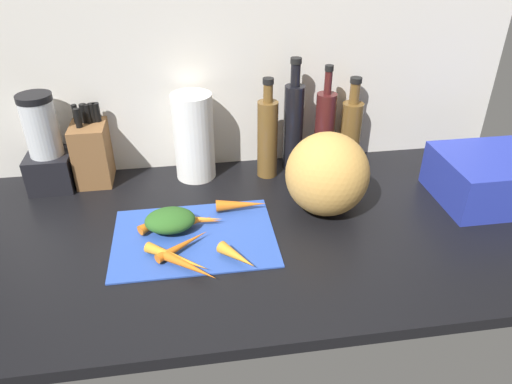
{
  "coord_description": "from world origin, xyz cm",
  "views": [
    {
      "loc": [
        -14.86,
        -102.5,
        73.11
      ],
      "look_at": [
        0.99,
        1.72,
        9.29
      ],
      "focal_mm": 33.83,
      "sensor_mm": 36.0,
      "label": 1
    }
  ],
  "objects_px": {
    "carrot_3": "(191,219)",
    "carrot_0": "(191,267)",
    "carrot_8": "(177,258)",
    "bottle_3": "(351,129)",
    "bottle_1": "(293,125)",
    "carrot_4": "(163,219)",
    "knife_block": "(92,151)",
    "carrot_5": "(183,245)",
    "carrot_6": "(237,256)",
    "blender_appliance": "(46,149)",
    "carrot_1": "(190,223)",
    "bottle_2": "(324,129)",
    "carrot_2": "(198,221)",
    "dish_rack": "(487,178)",
    "paper_towel_roll": "(194,137)",
    "cutting_board": "(194,237)",
    "winter_squash": "(327,174)",
    "bottle_0": "(267,137)",
    "carrot_7": "(241,205)"
  },
  "relations": [
    {
      "from": "carrot_2",
      "to": "paper_towel_roll",
      "type": "relative_size",
      "value": 0.45
    },
    {
      "from": "carrot_6",
      "to": "bottle_3",
      "type": "relative_size",
      "value": 0.38
    },
    {
      "from": "bottle_3",
      "to": "winter_squash",
      "type": "bearing_deg",
      "value": -119.41
    },
    {
      "from": "blender_appliance",
      "to": "bottle_3",
      "type": "xyz_separation_m",
      "value": [
        0.92,
        0.03,
        -0.01
      ]
    },
    {
      "from": "winter_squash",
      "to": "carrot_5",
      "type": "bearing_deg",
      "value": -161.9
    },
    {
      "from": "bottle_0",
      "to": "bottle_1",
      "type": "relative_size",
      "value": 0.88
    },
    {
      "from": "carrot_3",
      "to": "bottle_2",
      "type": "distance_m",
      "value": 0.52
    },
    {
      "from": "cutting_board",
      "to": "bottle_3",
      "type": "bearing_deg",
      "value": 34.42
    },
    {
      "from": "cutting_board",
      "to": "blender_appliance",
      "type": "xyz_separation_m",
      "value": [
        -0.4,
        0.32,
        0.12
      ]
    },
    {
      "from": "bottle_1",
      "to": "bottle_2",
      "type": "xyz_separation_m",
      "value": [
        0.1,
        -0.01,
        -0.02
      ]
    },
    {
      "from": "carrot_4",
      "to": "bottle_0",
      "type": "relative_size",
      "value": 0.47
    },
    {
      "from": "knife_block",
      "to": "carrot_4",
      "type": "bearing_deg",
      "value": -53.67
    },
    {
      "from": "carrot_5",
      "to": "bottle_2",
      "type": "relative_size",
      "value": 0.47
    },
    {
      "from": "carrot_2",
      "to": "bottle_2",
      "type": "bearing_deg",
      "value": 33.95
    },
    {
      "from": "carrot_5",
      "to": "carrot_6",
      "type": "xyz_separation_m",
      "value": [
        0.12,
        -0.07,
        0.0
      ]
    },
    {
      "from": "carrot_1",
      "to": "knife_block",
      "type": "height_order",
      "value": "knife_block"
    },
    {
      "from": "carrot_8",
      "to": "bottle_3",
      "type": "distance_m",
      "value": 0.73
    },
    {
      "from": "knife_block",
      "to": "bottle_3",
      "type": "xyz_separation_m",
      "value": [
        0.8,
        0.01,
        0.01
      ]
    },
    {
      "from": "carrot_0",
      "to": "carrot_3",
      "type": "relative_size",
      "value": 0.88
    },
    {
      "from": "carrot_8",
      "to": "paper_towel_roll",
      "type": "xyz_separation_m",
      "value": [
        0.06,
        0.42,
        0.11
      ]
    },
    {
      "from": "knife_block",
      "to": "carrot_6",
      "type": "bearing_deg",
      "value": -50.88
    },
    {
      "from": "carrot_0",
      "to": "carrot_1",
      "type": "relative_size",
      "value": 1.24
    },
    {
      "from": "winter_squash",
      "to": "knife_block",
      "type": "xyz_separation_m",
      "value": [
        -0.64,
        0.27,
        -0.02
      ]
    },
    {
      "from": "knife_block",
      "to": "bottle_0",
      "type": "xyz_separation_m",
      "value": [
        0.52,
        -0.04,
        0.03
      ]
    },
    {
      "from": "carrot_4",
      "to": "bottle_1",
      "type": "bearing_deg",
      "value": 33.84
    },
    {
      "from": "paper_towel_roll",
      "to": "bottle_0",
      "type": "bearing_deg",
      "value": -6.61
    },
    {
      "from": "carrot_8",
      "to": "bottle_2",
      "type": "height_order",
      "value": "bottle_2"
    },
    {
      "from": "knife_block",
      "to": "dish_rack",
      "type": "height_order",
      "value": "knife_block"
    },
    {
      "from": "carrot_3",
      "to": "bottle_1",
      "type": "xyz_separation_m",
      "value": [
        0.33,
        0.28,
        0.12
      ]
    },
    {
      "from": "carrot_1",
      "to": "blender_appliance",
      "type": "height_order",
      "value": "blender_appliance"
    },
    {
      "from": "carrot_3",
      "to": "carrot_0",
      "type": "bearing_deg",
      "value": -92.21
    },
    {
      "from": "carrot_7",
      "to": "knife_block",
      "type": "relative_size",
      "value": 0.57
    },
    {
      "from": "winter_squash",
      "to": "bottle_3",
      "type": "relative_size",
      "value": 0.81
    },
    {
      "from": "carrot_4",
      "to": "blender_appliance",
      "type": "bearing_deg",
      "value": 141.57
    },
    {
      "from": "carrot_2",
      "to": "dish_rack",
      "type": "distance_m",
      "value": 0.81
    },
    {
      "from": "carrot_1",
      "to": "carrot_3",
      "type": "xyz_separation_m",
      "value": [
        0.0,
        0.02,
        0.0
      ]
    },
    {
      "from": "carrot_1",
      "to": "bottle_3",
      "type": "bearing_deg",
      "value": 31.25
    },
    {
      "from": "carrot_0",
      "to": "carrot_5",
      "type": "xyz_separation_m",
      "value": [
        -0.01,
        0.09,
        -0.0
      ]
    },
    {
      "from": "carrot_0",
      "to": "bottle_1",
      "type": "xyz_separation_m",
      "value": [
        0.34,
        0.47,
        0.13
      ]
    },
    {
      "from": "carrot_3",
      "to": "carrot_7",
      "type": "xyz_separation_m",
      "value": [
        0.14,
        0.05,
        0.0
      ]
    },
    {
      "from": "carrot_6",
      "to": "bottle_2",
      "type": "height_order",
      "value": "bottle_2"
    },
    {
      "from": "carrot_0",
      "to": "carrot_8",
      "type": "bearing_deg",
      "value": 130.52
    },
    {
      "from": "carrot_4",
      "to": "knife_block",
      "type": "height_order",
      "value": "knife_block"
    },
    {
      "from": "carrot_3",
      "to": "bottle_0",
      "type": "relative_size",
      "value": 0.55
    },
    {
      "from": "carrot_2",
      "to": "carrot_8",
      "type": "bearing_deg",
      "value": -110.87
    },
    {
      "from": "carrot_2",
      "to": "bottle_2",
      "type": "height_order",
      "value": "bottle_2"
    },
    {
      "from": "paper_towel_roll",
      "to": "bottle_2",
      "type": "xyz_separation_m",
      "value": [
        0.4,
        -0.0,
        -0.0
      ]
    },
    {
      "from": "carrot_6",
      "to": "bottle_2",
      "type": "distance_m",
      "value": 0.56
    },
    {
      "from": "carrot_4",
      "to": "blender_appliance",
      "type": "distance_m",
      "value": 0.43
    },
    {
      "from": "carrot_1",
      "to": "bottle_2",
      "type": "bearing_deg",
      "value": 33.87
    }
  ]
}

